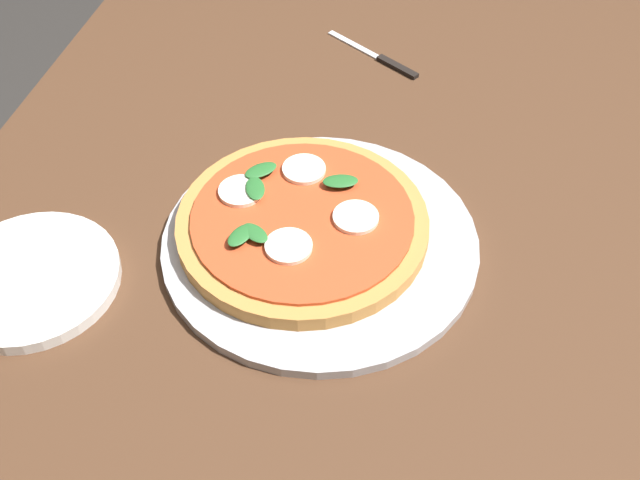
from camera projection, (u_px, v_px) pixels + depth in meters
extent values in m
cube|color=#4C301E|center=(343.00, 262.00, 0.83)|extent=(1.32, 0.93, 0.04)
cube|color=#4C301E|center=(209.00, 137.00, 1.53)|extent=(0.07, 0.07, 0.67)
cube|color=#4C301E|center=(598.00, 192.00, 1.42)|extent=(0.07, 0.07, 0.67)
cylinder|color=#B2B2B7|center=(320.00, 243.00, 0.81)|extent=(0.34, 0.34, 0.01)
cylinder|color=#C6843F|center=(303.00, 224.00, 0.81)|extent=(0.27, 0.27, 0.02)
cylinder|color=#CC4723|center=(302.00, 217.00, 0.80)|extent=(0.24, 0.24, 0.00)
cylinder|color=white|center=(289.00, 246.00, 0.77)|extent=(0.05, 0.05, 0.00)
cylinder|color=white|center=(356.00, 217.00, 0.80)|extent=(0.05, 0.05, 0.00)
cylinder|color=white|center=(304.00, 169.00, 0.85)|extent=(0.05, 0.05, 0.00)
cylinder|color=white|center=(241.00, 191.00, 0.83)|extent=(0.05, 0.05, 0.00)
ellipsoid|color=#286B2D|center=(255.00, 233.00, 0.78)|extent=(0.04, 0.04, 0.00)
ellipsoid|color=#286B2D|center=(241.00, 235.00, 0.77)|extent=(0.04, 0.03, 0.00)
ellipsoid|color=#286B2D|center=(340.00, 181.00, 0.83)|extent=(0.03, 0.04, 0.00)
ellipsoid|color=#286B2D|center=(261.00, 170.00, 0.84)|extent=(0.04, 0.04, 0.00)
ellipsoid|color=#286B2D|center=(255.00, 188.00, 0.82)|extent=(0.04, 0.03, 0.00)
cylinder|color=white|center=(31.00, 279.00, 0.78)|extent=(0.18, 0.18, 0.01)
cube|color=black|center=(397.00, 67.00, 1.05)|extent=(0.05, 0.06, 0.01)
cube|color=silver|center=(354.00, 45.00, 1.09)|extent=(0.06, 0.09, 0.00)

